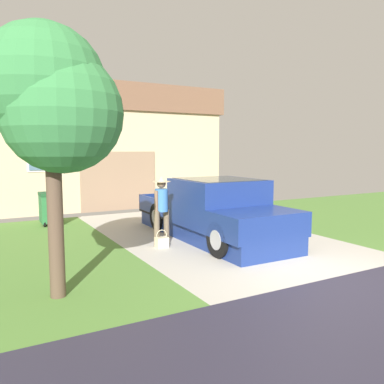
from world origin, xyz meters
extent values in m
cube|color=#B7B1A5|center=(0.00, 4.50, -0.03)|extent=(5.20, 9.00, 0.06)
cube|color=navy|center=(-0.12, 4.05, 0.21)|extent=(1.86, 5.45, 0.42)
cube|color=navy|center=(-0.12, 3.64, 1.01)|extent=(2.01, 2.04, 1.18)
cube|color=#1E2833|center=(-0.12, 3.64, 1.36)|extent=(1.77, 1.87, 0.50)
cube|color=navy|center=(-0.13, 1.97, 0.71)|extent=(2.00, 1.31, 0.57)
cube|color=black|center=(-0.12, 5.71, 0.45)|extent=(2.01, 2.13, 0.06)
cube|color=navy|center=(0.85, 5.71, 0.68)|extent=(0.07, 2.12, 0.52)
cube|color=navy|center=(-1.08, 5.71, 0.68)|extent=(0.07, 2.12, 0.52)
cube|color=navy|center=(-0.11, 6.74, 0.68)|extent=(2.00, 0.07, 0.52)
cube|color=black|center=(0.97, 2.92, 1.27)|extent=(0.10, 0.18, 0.20)
cylinder|color=black|center=(0.74, 2.16, 0.40)|extent=(0.26, 0.80, 0.80)
cylinder|color=#9E9EA3|center=(0.74, 2.16, 0.40)|extent=(0.28, 0.44, 0.44)
cylinder|color=black|center=(-1.00, 2.17, 0.40)|extent=(0.26, 0.80, 0.80)
cylinder|color=#9E9EA3|center=(-1.00, 2.17, 0.40)|extent=(0.28, 0.44, 0.44)
cylinder|color=black|center=(0.75, 5.49, 0.40)|extent=(0.26, 0.80, 0.80)
cylinder|color=#9E9EA3|center=(0.75, 5.49, 0.40)|extent=(0.28, 0.44, 0.44)
cylinder|color=black|center=(-0.99, 5.50, 0.40)|extent=(0.26, 0.80, 0.80)
cylinder|color=#9E9EA3|center=(-0.99, 5.50, 0.40)|extent=(0.28, 0.44, 0.44)
cylinder|color=brown|center=(-1.86, 3.69, 0.44)|extent=(0.14, 0.14, 0.89)
cylinder|color=brown|center=(-1.53, 3.83, 0.44)|extent=(0.14, 0.14, 0.89)
cylinder|color=#3870B2|center=(-1.69, 3.76, 1.14)|extent=(0.31, 0.31, 0.56)
cylinder|color=brown|center=(-1.86, 3.69, 1.08)|extent=(0.09, 0.09, 0.62)
cylinder|color=brown|center=(-1.52, 3.83, 1.08)|extent=(0.09, 0.09, 0.62)
sphere|color=brown|center=(-1.69, 3.76, 1.54)|extent=(0.22, 0.22, 0.22)
cylinder|color=#D1B78E|center=(-1.69, 3.76, 1.59)|extent=(0.45, 0.45, 0.01)
cone|color=#D1B78E|center=(-1.69, 3.76, 1.65)|extent=(0.23, 0.23, 0.12)
cube|color=beige|center=(-1.78, 3.58, 0.13)|extent=(0.30, 0.22, 0.25)
torus|color=beige|center=(-1.78, 3.58, 0.30)|extent=(0.28, 0.02, 0.28)
cube|color=#CAB38C|center=(-0.64, 12.40, 1.95)|extent=(9.05, 5.20, 3.90)
cube|color=brown|center=(-0.64, 12.40, 4.45)|extent=(9.41, 5.41, 1.10)
cube|color=#93755B|center=(-0.77, 9.77, 1.15)|extent=(3.01, 0.06, 2.30)
cube|color=slate|center=(-3.48, 9.77, 2.15)|extent=(1.10, 0.05, 1.00)
cube|color=silver|center=(-3.48, 9.79, 2.15)|extent=(1.23, 0.02, 1.12)
cylinder|color=brown|center=(-4.56, 1.51, 1.16)|extent=(0.24, 0.24, 2.32)
sphere|color=#367D41|center=(-4.41, 1.43, 2.93)|extent=(1.88, 1.88, 1.88)
sphere|color=#367D41|center=(-4.59, 1.44, 3.16)|extent=(1.54, 1.54, 1.54)
sphere|color=#367D41|center=(-4.64, 1.61, 3.33)|extent=(1.93, 1.93, 1.93)
cube|color=#286B38|center=(-3.66, 7.91, 0.51)|extent=(0.58, 0.68, 0.85)
cube|color=#1C4A27|center=(-3.66, 7.91, 0.99)|extent=(0.60, 0.71, 0.10)
cylinder|color=black|center=(-3.88, 7.64, 0.09)|extent=(0.05, 0.18, 0.18)
cylinder|color=black|center=(-3.44, 7.64, 0.09)|extent=(0.05, 0.18, 0.18)
camera|label=1|loc=(-5.60, -4.84, 2.36)|focal=36.27mm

